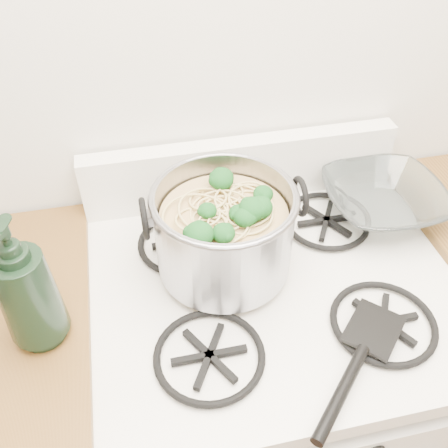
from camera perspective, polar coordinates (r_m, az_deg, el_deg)
The scene contains 6 objects.
gas_range at distance 1.44m, azimuth 4.56°, elevation -19.08°, with size 0.76×0.66×0.92m.
counter_left at distance 1.42m, azimuth -17.06°, elevation -21.65°, with size 0.25×0.65×0.92m.
stock_pot at distance 0.99m, azimuth 0.00°, elevation -0.87°, with size 0.32×0.29×0.19m.
spatula at distance 0.98m, azimuth 16.82°, elevation -11.17°, with size 0.29×0.31×0.02m, color black, non-canonical shape.
glass_bowl at distance 1.23m, azimuth 17.55°, elevation 2.01°, with size 0.11×0.11×0.03m, color white.
bottle at distance 0.90m, azimuth -21.84°, elevation -6.46°, with size 0.11×0.11×0.28m, color black.
Camera 1 is at (-0.25, 0.62, 1.69)m, focal length 40.00 mm.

